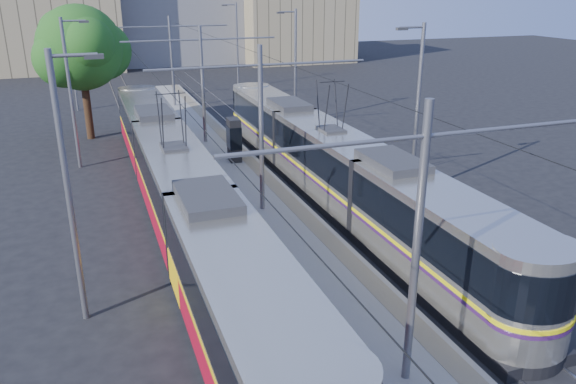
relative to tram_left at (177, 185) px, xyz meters
name	(u,v)px	position (x,y,z in m)	size (l,w,h in m)	color
ground	(338,306)	(3.60, -8.40, -1.70)	(160.00, 160.00, 0.00)	black
platform	(217,156)	(3.60, 8.60, -1.55)	(4.00, 50.00, 0.30)	gray
tactile_strip_left	(192,156)	(2.15, 8.60, -1.40)	(0.70, 50.00, 0.01)	gray
tactile_strip_right	(241,151)	(5.05, 8.60, -1.40)	(0.70, 50.00, 0.01)	gray
rails	(217,159)	(3.60, 8.60, -1.69)	(8.71, 70.00, 0.03)	gray
tram_left	(177,185)	(0.00, 0.00, 0.00)	(2.43, 32.09, 5.50)	black
tram_right	(330,160)	(7.20, 0.53, 0.15)	(2.43, 27.92, 5.50)	black
catenary	(225,89)	(3.60, 5.76, 2.82)	(9.20, 70.00, 7.00)	slate
street_lamps	(199,77)	(3.60, 12.60, 2.48)	(15.18, 38.22, 8.00)	slate
shelter	(234,139)	(4.28, 6.99, -0.15)	(0.71, 1.11, 2.39)	black
tree	(86,49)	(-2.80, 16.24, 4.03)	(5.84, 5.40, 8.48)	#382314
building_left	(45,4)	(-6.40, 51.60, 5.74)	(16.32, 12.24, 14.87)	#9C8C6A
building_right	(294,11)	(23.60, 49.60, 4.70)	(14.28, 10.20, 12.79)	#9C8C6A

